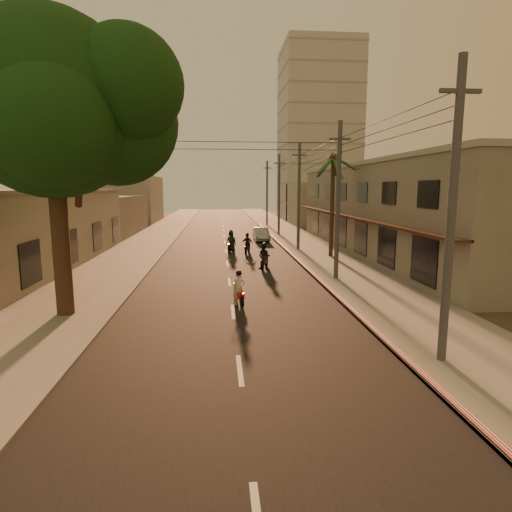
% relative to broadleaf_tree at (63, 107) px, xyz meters
% --- Properties ---
extents(ground, '(160.00, 160.00, 0.00)m').
position_rel_broadleaf_tree_xyz_m(ground, '(6.61, -2.14, -8.48)').
color(ground, '#383023').
rests_on(ground, ground).
extents(road, '(10.00, 140.00, 0.02)m').
position_rel_broadleaf_tree_xyz_m(road, '(6.61, 17.86, -8.47)').
color(road, black).
rests_on(road, ground).
extents(sidewalk_right, '(5.00, 140.00, 0.12)m').
position_rel_broadleaf_tree_xyz_m(sidewalk_right, '(14.11, 17.86, -8.42)').
color(sidewalk_right, slate).
rests_on(sidewalk_right, ground).
extents(sidewalk_left, '(5.00, 140.00, 0.12)m').
position_rel_broadleaf_tree_xyz_m(sidewalk_left, '(-0.89, 17.86, -8.42)').
color(sidewalk_left, slate).
rests_on(sidewalk_left, ground).
extents(curb_stripe, '(0.20, 60.00, 0.20)m').
position_rel_broadleaf_tree_xyz_m(curb_stripe, '(11.71, 12.86, -8.38)').
color(curb_stripe, '#B01612').
rests_on(curb_stripe, ground).
extents(shophouse_row, '(8.80, 34.20, 7.30)m').
position_rel_broadleaf_tree_xyz_m(shophouse_row, '(20.57, 15.86, -4.83)').
color(shophouse_row, gray).
rests_on(shophouse_row, ground).
extents(left_building, '(8.20, 24.20, 5.20)m').
position_rel_broadleaf_tree_xyz_m(left_building, '(-7.37, 11.86, -5.88)').
color(left_building, '#9F9A90').
rests_on(left_building, ground).
extents(distant_tower, '(12.10, 12.10, 28.00)m').
position_rel_broadleaf_tree_xyz_m(distant_tower, '(22.61, 53.86, 5.52)').
color(distant_tower, '#B7B5B2').
rests_on(distant_tower, ground).
extents(broadleaf_tree, '(9.60, 8.70, 12.10)m').
position_rel_broadleaf_tree_xyz_m(broadleaf_tree, '(0.00, 0.00, 0.00)').
color(broadleaf_tree, black).
rests_on(broadleaf_tree, ground).
extents(palm_tree, '(5.00, 5.00, 8.20)m').
position_rel_broadleaf_tree_xyz_m(palm_tree, '(14.61, 13.86, -1.33)').
color(palm_tree, black).
rests_on(palm_tree, ground).
extents(utility_poles, '(1.20, 48.26, 9.00)m').
position_rel_broadleaf_tree_xyz_m(utility_poles, '(12.81, 17.86, -1.94)').
color(utility_poles, '#38383A').
rests_on(utility_poles, ground).
extents(filler_right, '(8.00, 14.00, 6.00)m').
position_rel_broadleaf_tree_xyz_m(filler_right, '(20.61, 42.86, -5.48)').
color(filler_right, '#9F9A90').
rests_on(filler_right, ground).
extents(filler_left_near, '(8.00, 14.00, 4.40)m').
position_rel_broadleaf_tree_xyz_m(filler_left_near, '(-7.39, 31.86, -6.28)').
color(filler_left_near, '#9F9A90').
rests_on(filler_left_near, ground).
extents(filler_left_far, '(8.00, 14.00, 7.00)m').
position_rel_broadleaf_tree_xyz_m(filler_left_far, '(-7.39, 49.86, -4.98)').
color(filler_left_far, '#9F9A90').
rests_on(filler_left_far, ground).
extents(scooter_red, '(0.77, 1.64, 1.62)m').
position_rel_broadleaf_tree_xyz_m(scooter_red, '(6.93, 1.04, -7.76)').
color(scooter_red, black).
rests_on(scooter_red, ground).
extents(scooter_mid_a, '(1.20, 1.76, 1.79)m').
position_rel_broadleaf_tree_xyz_m(scooter_mid_a, '(9.00, 9.52, -7.66)').
color(scooter_mid_a, black).
rests_on(scooter_mid_a, ground).
extents(scooter_mid_b, '(1.16, 1.72, 1.72)m').
position_rel_broadleaf_tree_xyz_m(scooter_mid_b, '(8.32, 16.31, -7.69)').
color(scooter_mid_b, black).
rests_on(scooter_mid_b, ground).
extents(scooter_far_a, '(1.16, 1.85, 1.86)m').
position_rel_broadleaf_tree_xyz_m(scooter_far_a, '(7.05, 17.29, -7.63)').
color(scooter_far_a, black).
rests_on(scooter_far_a, ground).
extents(parked_car, '(1.51, 4.08, 1.33)m').
position_rel_broadleaf_tree_xyz_m(parked_car, '(10.30, 24.65, -7.81)').
color(parked_car, '#93969B').
rests_on(parked_car, ground).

